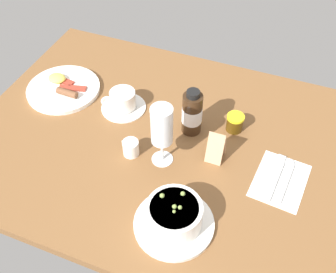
% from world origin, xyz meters
% --- Properties ---
extents(ground_plane, '(1.10, 0.84, 0.03)m').
position_xyz_m(ground_plane, '(0.00, 0.00, -0.01)').
color(ground_plane, brown).
extents(porridge_bowl, '(0.20, 0.20, 0.09)m').
position_xyz_m(porridge_bowl, '(0.15, -0.26, 0.04)').
color(porridge_bowl, white).
rests_on(porridge_bowl, ground_plane).
extents(cutlery_setting, '(0.15, 0.18, 0.01)m').
position_xyz_m(cutlery_setting, '(0.37, -0.02, 0.00)').
color(cutlery_setting, white).
rests_on(cutlery_setting, ground_plane).
extents(coffee_cup, '(0.14, 0.14, 0.06)m').
position_xyz_m(coffee_cup, '(-0.15, 0.08, 0.03)').
color(coffee_cup, white).
rests_on(coffee_cup, ground_plane).
extents(creamer_jug, '(0.06, 0.05, 0.05)m').
position_xyz_m(creamer_jug, '(-0.05, -0.08, 0.02)').
color(creamer_jug, white).
rests_on(creamer_jug, ground_plane).
extents(wine_glass, '(0.06, 0.06, 0.19)m').
position_xyz_m(wine_glass, '(0.04, -0.07, 0.13)').
color(wine_glass, white).
rests_on(wine_glass, ground_plane).
extents(jam_jar, '(0.05, 0.05, 0.05)m').
position_xyz_m(jam_jar, '(0.20, 0.12, 0.03)').
color(jam_jar, '#4A310B').
rests_on(jam_jar, ground_plane).
extents(sauce_bottle_brown, '(0.06, 0.06, 0.15)m').
position_xyz_m(sauce_bottle_brown, '(0.08, 0.07, 0.07)').
color(sauce_bottle_brown, '#382314').
rests_on(sauce_bottle_brown, ground_plane).
extents(breakfast_plate, '(0.24, 0.24, 0.04)m').
position_xyz_m(breakfast_plate, '(-0.37, 0.08, 0.01)').
color(breakfast_plate, white).
rests_on(breakfast_plate, ground_plane).
extents(menu_card, '(0.05, 0.05, 0.10)m').
position_xyz_m(menu_card, '(0.18, -0.01, 0.05)').
color(menu_card, tan).
rests_on(menu_card, ground_plane).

